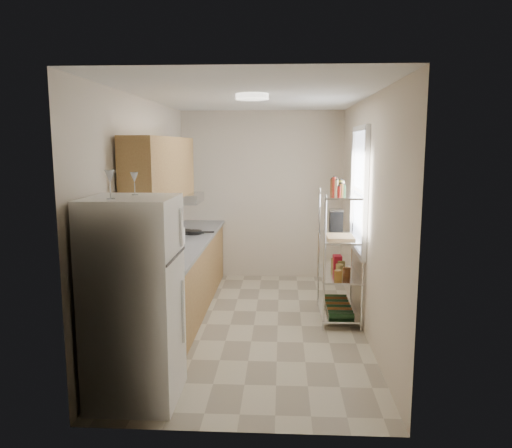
% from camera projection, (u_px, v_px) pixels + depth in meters
% --- Properties ---
extents(room, '(2.52, 4.42, 2.62)m').
position_uv_depth(room, '(254.00, 215.00, 5.62)').
color(room, beige).
rests_on(room, ground).
extents(counter_run, '(0.63, 3.51, 0.90)m').
position_uv_depth(counter_run, '(183.00, 277.00, 6.23)').
color(counter_run, '#AC8749').
rests_on(counter_run, ground).
extents(upper_cabinets, '(0.33, 2.20, 0.72)m').
position_uv_depth(upper_cabinets, '(162.00, 169.00, 5.69)').
color(upper_cabinets, '#AC8749').
rests_on(upper_cabinets, room).
extents(range_hood, '(0.50, 0.60, 0.12)m').
position_uv_depth(range_hood, '(182.00, 198.00, 6.54)').
color(range_hood, '#B7BABC').
rests_on(range_hood, room).
extents(window, '(0.06, 1.00, 1.46)m').
position_uv_depth(window, '(359.00, 191.00, 5.86)').
color(window, white).
rests_on(window, room).
extents(bakers_rack, '(0.45, 0.90, 1.73)m').
position_uv_depth(bakers_rack, '(340.00, 228.00, 5.89)').
color(bakers_rack, silver).
rests_on(bakers_rack, ground).
extents(ceiling_dome, '(0.34, 0.34, 0.05)m').
position_uv_depth(ceiling_dome, '(252.00, 97.00, 5.12)').
color(ceiling_dome, white).
rests_on(ceiling_dome, room).
extents(refrigerator, '(0.69, 0.69, 1.68)m').
position_uv_depth(refrigerator, '(134.00, 300.00, 4.03)').
color(refrigerator, white).
rests_on(refrigerator, ground).
extents(wine_glass_a, '(0.08, 0.08, 0.22)m').
position_uv_depth(wine_glass_a, '(110.00, 185.00, 3.71)').
color(wine_glass_a, silver).
rests_on(wine_glass_a, refrigerator).
extents(wine_glass_b, '(0.07, 0.07, 0.19)m').
position_uv_depth(wine_glass_b, '(134.00, 184.00, 4.02)').
color(wine_glass_b, silver).
rests_on(wine_glass_b, refrigerator).
extents(rice_cooker, '(0.24, 0.24, 0.20)m').
position_uv_depth(rice_cooker, '(175.00, 236.00, 5.99)').
color(rice_cooker, white).
rests_on(rice_cooker, counter_run).
extents(frying_pan_large, '(0.31, 0.31, 0.05)m').
position_uv_depth(frying_pan_large, '(182.00, 232.00, 6.69)').
color(frying_pan_large, black).
rests_on(frying_pan_large, counter_run).
extents(frying_pan_small, '(0.25, 0.25, 0.05)m').
position_uv_depth(frying_pan_small, '(193.00, 232.00, 6.68)').
color(frying_pan_small, black).
rests_on(frying_pan_small, counter_run).
extents(cutting_board, '(0.31, 0.40, 0.03)m').
position_uv_depth(cutting_board, '(340.00, 237.00, 5.79)').
color(cutting_board, tan).
rests_on(cutting_board, bakers_rack).
extents(espresso_machine, '(0.17, 0.25, 0.28)m').
position_uv_depth(espresso_machine, '(336.00, 220.00, 6.21)').
color(espresso_machine, black).
rests_on(espresso_machine, bakers_rack).
extents(storage_bag, '(0.11, 0.15, 0.16)m').
position_uv_depth(storage_bag, '(337.00, 262.00, 6.21)').
color(storage_bag, maroon).
rests_on(storage_bag, bakers_rack).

